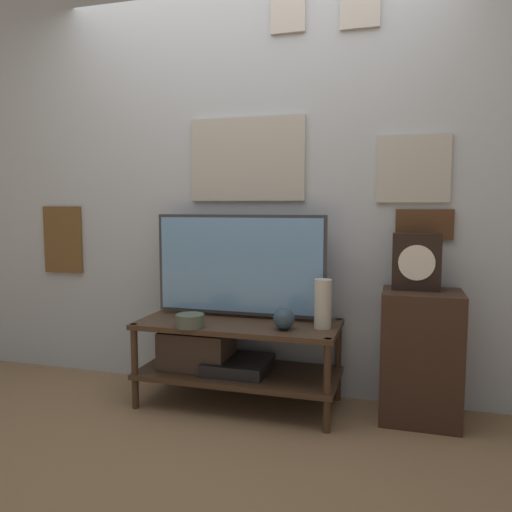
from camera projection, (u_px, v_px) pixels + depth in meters
The scene contains 9 objects.
ground_plane at pixel (221, 425), 2.69m from camera, with size 12.00×12.00×0.00m, color #846647.
wall_back at pixel (253, 178), 3.14m from camera, with size 6.40×0.08×2.70m.
media_console at pixel (224, 351), 2.97m from camera, with size 1.18×0.52×0.50m.
television at pixel (240, 265), 3.01m from camera, with size 1.05×0.05×0.63m.
vase_tall_ceramic at pixel (323, 304), 2.76m from camera, with size 0.10×0.10×0.27m.
vase_round_glass at pixel (284, 319), 2.73m from camera, with size 0.12×0.12×0.12m.
vase_wide_bowl at pixel (190, 321), 2.79m from camera, with size 0.16×0.16×0.07m.
side_table at pixel (421, 356), 2.73m from camera, with size 0.42×0.36×0.72m.
mantel_clock at pixel (416, 262), 2.73m from camera, with size 0.26×0.11×0.31m.
Camera 1 is at (0.91, -2.43, 1.18)m, focal length 35.00 mm.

